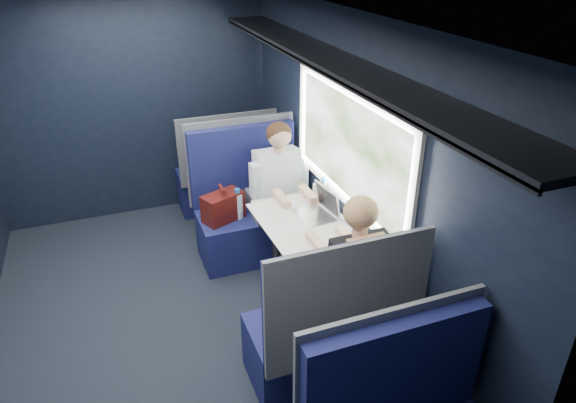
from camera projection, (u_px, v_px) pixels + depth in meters
name	position (u px, v px, depth m)	size (l,w,h in m)	color
ground	(181.00, 328.00, 4.04)	(2.80, 4.20, 0.01)	black
room_shell	(163.00, 152.00, 3.36)	(3.00, 4.40, 2.40)	black
table	(304.00, 231.00, 4.05)	(0.62, 1.00, 0.74)	#54565E
seat_bay_near	(249.00, 212.00, 4.82)	(1.04, 0.62, 1.26)	#0E103E
seat_bay_far	(328.00, 332.00, 3.38)	(1.04, 0.62, 1.26)	#0E103E
seat_row_front	(226.00, 175.00, 5.60)	(1.04, 0.51, 1.16)	#0E103E
man	(281.00, 187.00, 4.62)	(0.53, 0.56, 1.32)	black
woman	(353.00, 271.00, 3.45)	(0.53, 0.56, 1.32)	black
papers	(300.00, 222.00, 4.02)	(0.60, 0.87, 0.01)	white
laptop	(320.00, 208.00, 4.08)	(0.29, 0.36, 0.25)	silver
bottle_small	(323.00, 190.00, 4.31)	(0.06, 0.06, 0.21)	silver
cup	(316.00, 189.00, 4.45)	(0.06, 0.06, 0.08)	white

